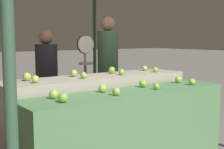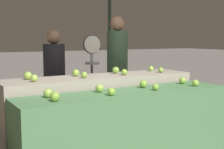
{
  "view_description": "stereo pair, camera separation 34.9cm",
  "coord_description": "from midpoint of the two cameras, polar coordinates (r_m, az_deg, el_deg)",
  "views": [
    {
      "loc": [
        -2.1,
        -2.49,
        1.44
      ],
      "look_at": [
        -0.02,
        0.3,
        1.03
      ],
      "focal_mm": 50.0,
      "sensor_mm": 36.0,
      "label": 1
    },
    {
      "loc": [
        -1.81,
        -2.68,
        1.44
      ],
      "look_at": [
        -0.02,
        0.3,
        1.03
      ],
      "focal_mm": 50.0,
      "sensor_mm": 36.0,
      "label": 2
    }
  ],
  "objects": [
    {
      "name": "display_counter_back",
      "position": [
        3.85,
        -5.02,
        -7.56
      ],
      "size": [
        2.4,
        0.55,
        0.98
      ],
      "primitive_type": "cube",
      "color": "gray",
      "rests_on": "ground_plane"
    },
    {
      "name": "apple_front_6",
      "position": [
        3.53,
        2.88,
        -1.68
      ],
      "size": [
        0.09,
        0.09,
        0.09
      ],
      "primitive_type": "sphere",
      "color": "#7AA338",
      "rests_on": "display_counter_front"
    },
    {
      "name": "apple_front_7",
      "position": [
        3.92,
        9.58,
        -0.94
      ],
      "size": [
        0.09,
        0.09,
        0.09
      ],
      "primitive_type": "sphere",
      "color": "#84AD3D",
      "rests_on": "display_counter_front"
    },
    {
      "name": "apple_front_1",
      "position": [
        3.03,
        -2.49,
        -3.17
      ],
      "size": [
        0.08,
        0.08,
        0.08
      ],
      "primitive_type": "sphere",
      "color": "#84AD3D",
      "rests_on": "display_counter_front"
    },
    {
      "name": "apple_front_2",
      "position": [
        3.38,
        5.23,
        -2.22
      ],
      "size": [
        0.07,
        0.07,
        0.07
      ],
      "primitive_type": "sphere",
      "color": "#7AA338",
      "rests_on": "display_counter_front"
    },
    {
      "name": "apple_back_1",
      "position": [
        3.54,
        -8.05,
        -0.15
      ],
      "size": [
        0.07,
        0.07,
        0.07
      ],
      "primitive_type": "sphere",
      "color": "#7AA338",
      "rests_on": "display_counter_back"
    },
    {
      "name": "produce_scale",
      "position": [
        4.37,
        -7.13,
        1.77
      ],
      "size": [
        0.26,
        0.2,
        1.48
      ],
      "color": "#99999E",
      "rests_on": "ground_plane"
    },
    {
      "name": "apple_back_5",
      "position": [
        3.72,
        -9.68,
        0.21
      ],
      "size": [
        0.08,
        0.08,
        0.08
      ],
      "primitive_type": "sphere",
      "color": "#84AD3D",
      "rests_on": "display_counter_back"
    },
    {
      "name": "apple_back_3",
      "position": [
        4.18,
        5.58,
        0.9
      ],
      "size": [
        0.07,
        0.07,
        0.07
      ],
      "primitive_type": "sphere",
      "color": "#7AA338",
      "rests_on": "display_counter_back"
    },
    {
      "name": "apple_back_4",
      "position": [
        3.48,
        -18.09,
        -0.41
      ],
      "size": [
        0.09,
        0.09,
        0.09
      ],
      "primitive_type": "sphere",
      "color": "#84AD3D",
      "rests_on": "display_counter_back"
    },
    {
      "name": "person_customer_left",
      "position": [
        5.01,
        -2.76,
        2.18
      ],
      "size": [
        0.37,
        0.37,
        1.79
      ],
      "rotation": [
        0.0,
        0.0,
        3.02
      ],
      "color": "#2D2D38",
      "rests_on": "ground_plane"
    },
    {
      "name": "apple_front_3",
      "position": [
        3.78,
        11.9,
        -1.33
      ],
      "size": [
        0.08,
        0.08,
        0.08
      ],
      "primitive_type": "sphere",
      "color": "#84AD3D",
      "rests_on": "display_counter_front"
    },
    {
      "name": "apple_front_0",
      "position": [
        2.76,
        -12.54,
        -4.17
      ],
      "size": [
        0.09,
        0.09,
        0.09
      ],
      "primitive_type": "sphere",
      "color": "#7AA338",
      "rests_on": "display_counter_front"
    },
    {
      "name": "apple_front_4",
      "position": [
        2.95,
        -13.98,
        -3.54
      ],
      "size": [
        0.09,
        0.09,
        0.09
      ],
      "primitive_type": "sphere",
      "color": "#8EB247",
      "rests_on": "display_counter_front"
    },
    {
      "name": "person_vendor_at_scale",
      "position": [
        4.49,
        -14.03,
        -0.32
      ],
      "size": [
        0.35,
        0.35,
        1.56
      ],
      "rotation": [
        0.0,
        0.0,
        3.31
      ],
      "color": "#2D2D38",
      "rests_on": "ground_plane"
    },
    {
      "name": "apple_back_0",
      "position": [
        3.29,
        -16.83,
        -0.84
      ],
      "size": [
        0.08,
        0.08,
        0.08
      ],
      "primitive_type": "sphere",
      "color": "#8EB247",
      "rests_on": "display_counter_back"
    },
    {
      "name": "apple_front_5",
      "position": [
        3.21,
        -4.86,
        -2.56
      ],
      "size": [
        0.09,
        0.09,
        0.09
      ],
      "primitive_type": "sphere",
      "color": "#8EB247",
      "rests_on": "display_counter_front"
    },
    {
      "name": "apple_back_7",
      "position": [
        4.33,
        3.72,
        1.14
      ],
      "size": [
        0.07,
        0.07,
        0.07
      ],
      "primitive_type": "sphere",
      "color": "#8EB247",
      "rests_on": "display_counter_back"
    },
    {
      "name": "apple_back_2",
      "position": [
        3.83,
        -0.85,
        0.46
      ],
      "size": [
        0.08,
        0.08,
        0.08
      ],
      "primitive_type": "sphere",
      "color": "#7AA338",
      "rests_on": "display_counter_back"
    },
    {
      "name": "apple_back_6",
      "position": [
        4.0,
        -2.54,
        0.79
      ],
      "size": [
        0.09,
        0.09,
        0.09
      ],
      "primitive_type": "sphere",
      "color": "#7AA338",
      "rests_on": "display_counter_back"
    },
    {
      "name": "display_counter_front",
      "position": [
        3.39,
        0.41,
        -10.44
      ],
      "size": [
        2.4,
        0.55,
        0.88
      ],
      "primitive_type": "cube",
      "color": "#4C7A4C",
      "rests_on": "ground_plane"
    }
  ]
}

